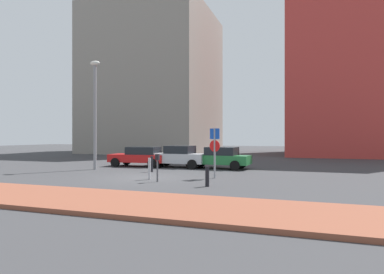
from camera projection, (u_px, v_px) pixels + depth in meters
The scene contains 13 objects.
ground_plane at pixel (144, 178), 17.13m from camera, with size 120.00×120.00×0.00m, color #38383A.
sidewalk_brick at pixel (58, 198), 11.13m from camera, with size 40.00×3.40×0.14m, color brown.
parked_car_red at pixel (140, 156), 23.58m from camera, with size 4.26×2.14×1.41m.
parked_car_silver at pixel (179, 156), 22.81m from camera, with size 4.01×2.11×1.51m.
parked_car_green at pixel (218, 158), 21.95m from camera, with size 4.61×2.15×1.45m.
parking_sign_post at pixel (215, 147), 16.84m from camera, with size 0.59×0.19×2.60m.
parking_meter at pixel (157, 164), 15.51m from camera, with size 0.18×0.14×1.32m.
street_lamp at pixel (95, 106), 21.34m from camera, with size 0.70×0.36×7.11m.
traffic_bollard_near at pixel (207, 176), 14.04m from camera, with size 0.17×0.17×0.88m, color black.
traffic_bollard_mid at pixel (152, 164), 19.85m from camera, with size 0.16×0.16×0.96m, color black.
traffic_bollard_far at pixel (149, 169), 16.35m from camera, with size 0.13×0.13×1.08m, color #B7B7BC.
building_colorful_midrise at pixel (354, 56), 38.13m from camera, with size 14.85×15.17×23.09m, color #BF3833.
building_under_construction at pixel (155, 83), 45.33m from camera, with size 15.47×15.35×19.15m, color gray.
Camera 1 is at (7.96, -15.37, 2.15)m, focal length 30.53 mm.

